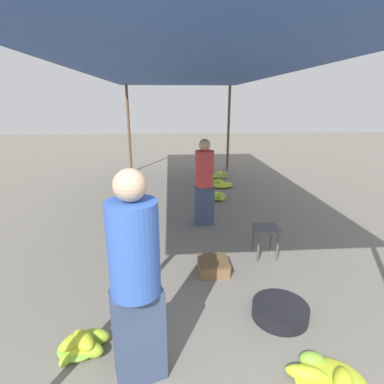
% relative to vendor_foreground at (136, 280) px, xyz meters
% --- Properties ---
extents(canopy_post_back_left, '(0.08, 0.08, 2.62)m').
position_rel_vendor_foreground_xyz_m(canopy_post_back_left, '(-0.97, 7.49, 0.41)').
color(canopy_post_back_left, brown).
rests_on(canopy_post_back_left, ground).
extents(canopy_post_back_right, '(0.08, 0.08, 2.62)m').
position_rel_vendor_foreground_xyz_m(canopy_post_back_right, '(2.12, 7.49, 0.41)').
color(canopy_post_back_right, brown).
rests_on(canopy_post_back_right, ground).
extents(canopy_tarp, '(3.49, 8.52, 0.04)m').
position_rel_vendor_foreground_xyz_m(canopy_tarp, '(0.57, 3.43, 1.74)').
color(canopy_tarp, '#33569E').
rests_on(canopy_tarp, canopy_post_front_left).
extents(vendor_foreground, '(0.47, 0.47, 1.74)m').
position_rel_vendor_foreground_xyz_m(vendor_foreground, '(0.00, 0.00, 0.00)').
color(vendor_foreground, '#384766').
rests_on(vendor_foreground, ground).
extents(stool, '(0.34, 0.34, 0.46)m').
position_rel_vendor_foreground_xyz_m(stool, '(1.61, 1.87, -0.54)').
color(stool, '#4C4C4C').
rests_on(stool, ground).
extents(basin_black, '(0.58, 0.58, 0.15)m').
position_rel_vendor_foreground_xyz_m(basin_black, '(1.38, 0.60, -0.83)').
color(basin_black, black).
rests_on(basin_black, ground).
extents(banana_pile_left_0, '(0.45, 0.38, 0.21)m').
position_rel_vendor_foreground_xyz_m(banana_pile_left_0, '(-0.55, 0.28, -0.82)').
color(banana_pile_left_0, '#94C032').
rests_on(banana_pile_left_0, ground).
extents(banana_pile_left_1, '(0.41, 0.55, 0.28)m').
position_rel_vendor_foreground_xyz_m(banana_pile_left_1, '(-0.22, 3.24, -0.81)').
color(banana_pile_left_1, '#CED727').
rests_on(banana_pile_left_1, ground).
extents(banana_pile_right_0, '(0.63, 0.54, 0.20)m').
position_rel_vendor_foreground_xyz_m(banana_pile_right_0, '(1.48, -0.21, -0.84)').
color(banana_pile_right_0, yellow).
rests_on(banana_pile_right_0, ground).
extents(banana_pile_right_1, '(0.49, 0.57, 0.19)m').
position_rel_vendor_foreground_xyz_m(banana_pile_right_1, '(1.68, 6.51, -0.84)').
color(banana_pile_right_1, yellow).
rests_on(banana_pile_right_1, ground).
extents(banana_pile_right_2, '(0.41, 0.54, 0.18)m').
position_rel_vendor_foreground_xyz_m(banana_pile_right_2, '(1.36, 4.50, -0.83)').
color(banana_pile_right_2, '#A2C52F').
rests_on(banana_pile_right_2, ground).
extents(banana_pile_right_3, '(0.61, 0.53, 0.18)m').
position_rel_vendor_foreground_xyz_m(banana_pile_right_3, '(1.61, 5.58, -0.84)').
color(banana_pile_right_3, '#CDD627').
rests_on(banana_pile_right_3, ground).
extents(crate_near, '(0.40, 0.40, 0.18)m').
position_rel_vendor_foreground_xyz_m(crate_near, '(0.81, 1.51, -0.82)').
color(crate_near, brown).
rests_on(crate_near, ground).
extents(shopper_walking_mid, '(0.35, 0.34, 1.55)m').
position_rel_vendor_foreground_xyz_m(shopper_walking_mid, '(0.86, 3.13, -0.10)').
color(shopper_walking_mid, '#384766').
rests_on(shopper_walking_mid, ground).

